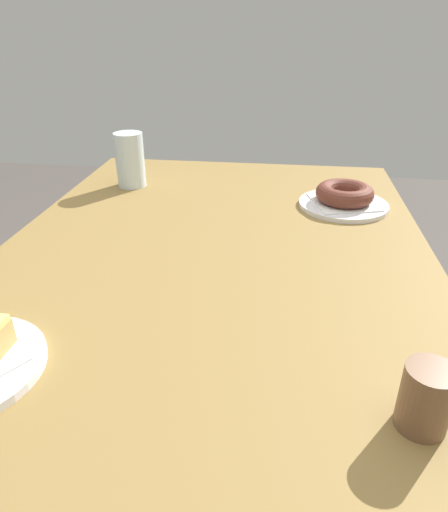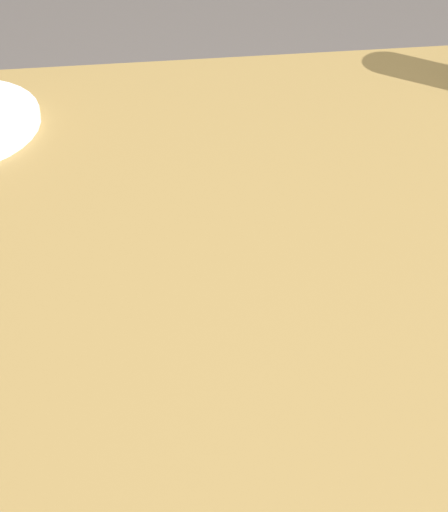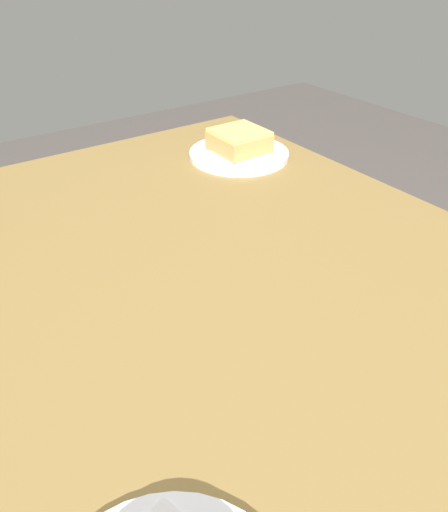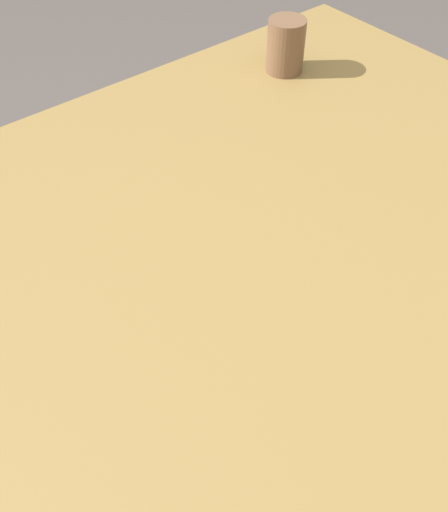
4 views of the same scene
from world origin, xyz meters
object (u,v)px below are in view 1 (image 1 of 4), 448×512
(sugar_jar, at_px, (426,398))
(donut_chocolate_ring, at_px, (345,193))
(plate_chocolate_ring, at_px, (343,205))
(water_glass, at_px, (130,160))

(sugar_jar, bearing_deg, donut_chocolate_ring, 1.77)
(donut_chocolate_ring, bearing_deg, plate_chocolate_ring, 0.00)
(water_glass, bearing_deg, sugar_jar, -142.95)
(plate_chocolate_ring, xyz_separation_m, water_glass, (0.08, 0.52, 0.06))
(plate_chocolate_ring, relative_size, sugar_jar, 2.64)
(donut_chocolate_ring, bearing_deg, water_glass, 81.20)
(plate_chocolate_ring, bearing_deg, donut_chocolate_ring, 0.00)
(plate_chocolate_ring, bearing_deg, sugar_jar, -178.23)
(plate_chocolate_ring, xyz_separation_m, donut_chocolate_ring, (0.00, 0.00, 0.03))
(plate_chocolate_ring, relative_size, water_glass, 1.49)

